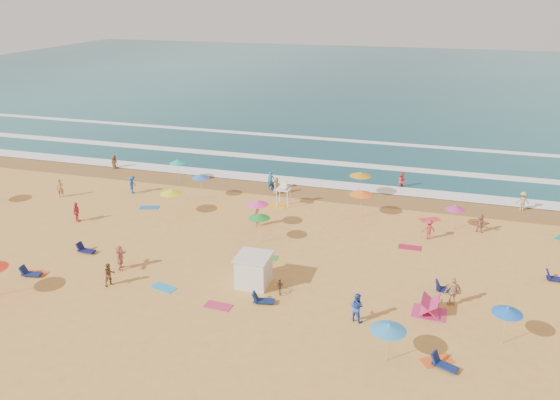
# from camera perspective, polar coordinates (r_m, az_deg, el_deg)

# --- Properties ---
(ground) EXTENTS (220.00, 220.00, 0.00)m
(ground) POSITION_cam_1_polar(r_m,az_deg,el_deg) (42.39, -5.28, -4.40)
(ground) COLOR gold
(ground) RESTS_ON ground
(ocean) EXTENTS (220.00, 140.00, 0.18)m
(ocean) POSITION_cam_1_polar(r_m,az_deg,el_deg) (121.66, 9.58, 12.34)
(ocean) COLOR #0C4756
(ocean) RESTS_ON ground
(wet_sand) EXTENTS (220.00, 220.00, 0.00)m
(wet_sand) POSITION_cam_1_polar(r_m,az_deg,el_deg) (53.28, -0.39, 1.19)
(wet_sand) COLOR olive
(wet_sand) RESTS_ON ground
(surf_foam) EXTENTS (200.00, 18.70, 0.05)m
(surf_foam) POSITION_cam_1_polar(r_m,az_deg,el_deg) (61.30, 1.98, 3.99)
(surf_foam) COLOR white
(surf_foam) RESTS_ON ground
(cabana) EXTENTS (2.00, 2.00, 2.00)m
(cabana) POSITION_cam_1_polar(r_m,az_deg,el_deg) (36.09, -2.77, -7.40)
(cabana) COLOR silver
(cabana) RESTS_ON ground
(cabana_roof) EXTENTS (2.20, 2.20, 0.12)m
(cabana_roof) POSITION_cam_1_polar(r_m,az_deg,el_deg) (35.60, -2.80, -5.91)
(cabana_roof) COLOR silver
(cabana_roof) RESTS_ON cabana
(bicycle) EXTENTS (0.95, 1.65, 0.82)m
(bicycle) POSITION_cam_1_polar(r_m,az_deg,el_deg) (35.62, 0.02, -8.88)
(bicycle) COLOR black
(bicycle) RESTS_ON ground
(lifeguard_stand) EXTENTS (1.20, 1.20, 2.10)m
(lifeguard_stand) POSITION_cam_1_polar(r_m,az_deg,el_deg) (48.88, 0.37, 0.61)
(lifeguard_stand) COLOR white
(lifeguard_stand) RESTS_ON ground
(beach_umbrellas) EXTENTS (53.49, 26.03, 0.81)m
(beach_umbrellas) POSITION_cam_1_polar(r_m,az_deg,el_deg) (41.45, -4.18, -1.73)
(beach_umbrellas) COLOR #F73214
(beach_umbrellas) RESTS_ON ground
(loungers) EXTENTS (47.54, 23.90, 0.34)m
(loungers) POSITION_cam_1_polar(r_m,az_deg,el_deg) (38.30, -4.39, -7.06)
(loungers) COLOR #0F224F
(loungers) RESTS_ON ground
(towels) EXTENTS (31.05, 22.45, 0.03)m
(towels) POSITION_cam_1_polar(r_m,az_deg,el_deg) (39.82, -4.45, -6.14)
(towels) COLOR #E8521D
(towels) RESTS_ON ground
(popup_tents) EXTENTS (12.59, 15.72, 1.20)m
(popup_tents) POSITION_cam_1_polar(r_m,az_deg,el_deg) (40.89, 22.94, -6.21)
(popup_tents) COLOR #C62C69
(popup_tents) RESTS_ON ground
(beachgoers) EXTENTS (42.06, 25.59, 2.13)m
(beachgoers) POSITION_cam_1_polar(r_m,az_deg,el_deg) (44.93, 0.14, -1.60)
(beachgoers) COLOR brown
(beachgoers) RESTS_ON ground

